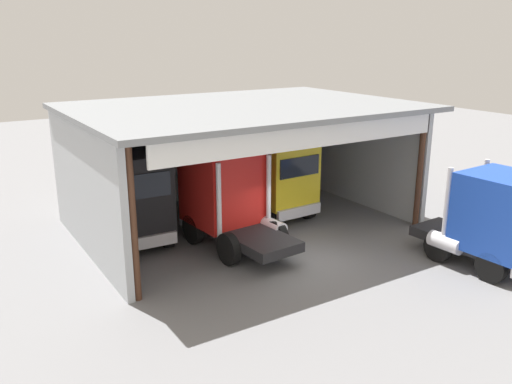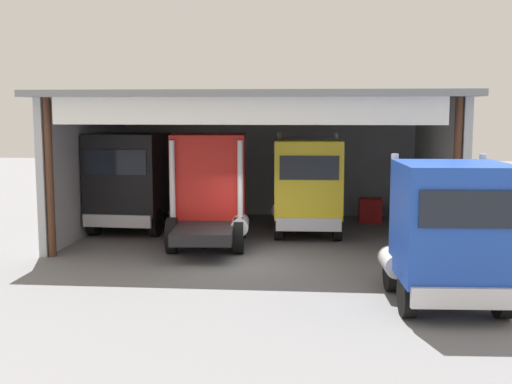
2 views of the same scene
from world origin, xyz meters
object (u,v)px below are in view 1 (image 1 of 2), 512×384
(truck_red_right_bay, at_px, (227,194))
(oil_drum, at_px, (293,177))
(truck_black_center_right_bay, at_px, (129,198))
(truck_yellow_yard_outside, at_px, (278,178))
(truck_blue_center_bay, at_px, (494,218))
(tool_cart, at_px, (285,183))

(truck_red_right_bay, relative_size, oil_drum, 5.82)
(truck_red_right_bay, distance_m, oil_drum, 8.92)
(truck_black_center_right_bay, distance_m, truck_yellow_yard_outside, 6.58)
(truck_yellow_yard_outside, bearing_deg, truck_red_right_bay, 20.68)
(truck_blue_center_bay, relative_size, tool_cart, 4.42)
(truck_red_right_bay, bearing_deg, truck_yellow_yard_outside, 18.24)
(tool_cart, bearing_deg, oil_drum, 38.50)
(oil_drum, height_order, tool_cart, tool_cart)
(truck_red_right_bay, xyz_separation_m, oil_drum, (6.99, 5.33, -1.51))
(truck_red_right_bay, height_order, tool_cart, truck_red_right_bay)
(truck_black_center_right_bay, relative_size, truck_red_right_bay, 0.94)
(tool_cart, bearing_deg, truck_blue_center_bay, -86.23)
(truck_blue_center_bay, relative_size, oil_drum, 4.84)
(truck_black_center_right_bay, height_order, oil_drum, truck_black_center_right_bay)
(truck_blue_center_bay, height_order, oil_drum, truck_blue_center_bay)
(tool_cart, bearing_deg, truck_yellow_yard_outside, -129.90)
(truck_black_center_right_bay, height_order, truck_blue_center_bay, truck_black_center_right_bay)
(truck_red_right_bay, height_order, oil_drum, truck_red_right_bay)
(truck_black_center_right_bay, xyz_separation_m, truck_yellow_yard_outside, (6.57, -0.28, -0.12))
(truck_yellow_yard_outside, bearing_deg, truck_black_center_right_bay, -4.46)
(truck_red_right_bay, height_order, truck_blue_center_bay, truck_red_right_bay)
(truck_black_center_right_bay, bearing_deg, truck_red_right_bay, 155.78)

